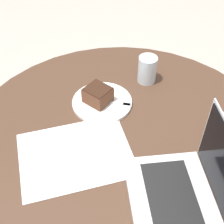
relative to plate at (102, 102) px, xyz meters
name	(u,v)px	position (x,y,z in m)	size (l,w,h in m)	color
dining_table	(122,165)	(0.03, 0.18, -0.15)	(1.10, 1.10, 0.71)	#4C3323
paper_document	(75,155)	(0.19, 0.16, 0.00)	(0.41, 0.35, 0.00)	white
plate	(102,102)	(0.00, 0.00, 0.00)	(0.22, 0.22, 0.01)	white
cake_slice	(98,95)	(0.01, -0.01, 0.04)	(0.11, 0.11, 0.06)	brown
fork	(112,103)	(-0.03, 0.03, 0.01)	(0.14, 0.13, 0.00)	silver
coffee_glass	(223,131)	(-0.23, 0.36, 0.05)	(0.07, 0.07, 0.10)	#997556
water_glass	(147,69)	(-0.22, -0.02, 0.05)	(0.07, 0.07, 0.11)	silver
laptop	(186,194)	(0.01, 0.47, 0.04)	(0.35, 0.39, 0.24)	silver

